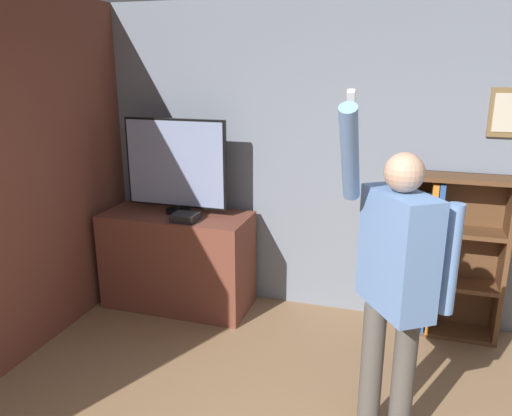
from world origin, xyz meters
name	(u,v)px	position (x,y,z in m)	size (l,w,h in m)	color
wall_back	(375,165)	(0.00, 2.94, 1.35)	(6.82, 0.09, 2.70)	gray
wall_side_brick	(6,185)	(-2.44, 1.45, 1.35)	(0.06, 4.51, 2.70)	brown
tv_ledge	(178,260)	(-1.68, 2.56, 0.44)	(1.32, 0.59, 0.88)	brown
television	(176,166)	(-1.68, 2.60, 1.31)	(0.94, 0.22, 0.84)	black
game_console	(185,217)	(-1.51, 2.40, 0.91)	(0.21, 0.19, 0.06)	black
bookshelf	(443,256)	(0.60, 2.76, 0.67)	(0.76, 0.28, 1.35)	brown
person	(395,275)	(0.25, 1.31, 1.07)	(0.62, 0.59, 2.07)	#56514C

